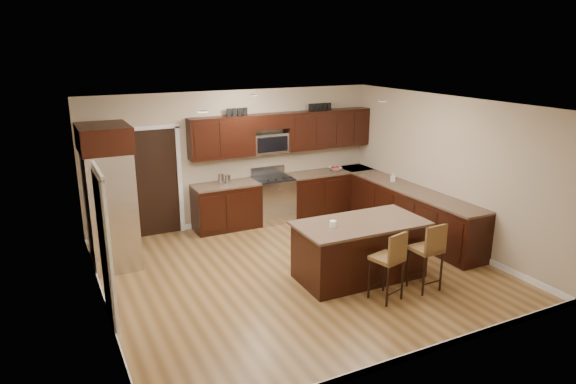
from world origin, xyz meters
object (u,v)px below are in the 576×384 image
stool_right (429,249)px  refrigerator (110,196)px  stool_mid (391,258)px  island (359,252)px  range (273,199)px

stool_right → refrigerator: size_ratio=0.45×
stool_right → refrigerator: refrigerator is taller
stool_mid → refrigerator: (-3.32, 3.08, 0.55)m
stool_mid → refrigerator: size_ratio=0.45×
island → refrigerator: 4.12m
stool_mid → stool_right: bearing=-14.3°
island → range: bearing=92.6°
range → refrigerator: bearing=-166.3°
island → refrigerator: bearing=147.6°
range → stool_mid: 3.89m
island → stool_right: (0.65, -0.84, 0.23)m
stool_right → stool_mid: bearing=177.6°
stool_mid → island: bearing=72.3°
stool_right → island: bearing=125.5°
refrigerator → stool_mid: bearing=-42.9°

